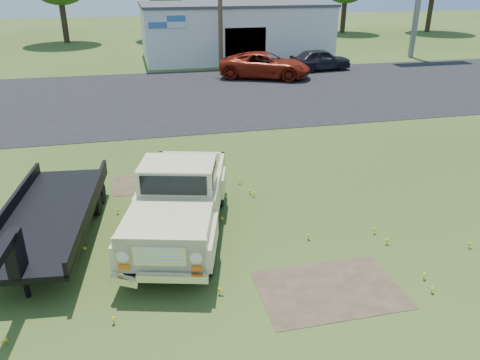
# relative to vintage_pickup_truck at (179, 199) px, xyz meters

# --- Properties ---
(ground) EXTENTS (140.00, 140.00, 0.00)m
(ground) POSITION_rel_vintage_pickup_truck_xyz_m (1.31, -0.03, -1.00)
(ground) COLOR #304B18
(ground) RESTS_ON ground
(asphalt_lot) EXTENTS (90.00, 14.00, 0.02)m
(asphalt_lot) POSITION_rel_vintage_pickup_truck_xyz_m (1.31, 14.97, -1.00)
(asphalt_lot) COLOR black
(asphalt_lot) RESTS_ON ground
(dirt_patch_a) EXTENTS (3.00, 2.00, 0.01)m
(dirt_patch_a) POSITION_rel_vintage_pickup_truck_xyz_m (2.81, -3.03, -1.00)
(dirt_patch_a) COLOR #453424
(dirt_patch_a) RESTS_ON ground
(dirt_patch_b) EXTENTS (2.20, 1.60, 0.01)m
(dirt_patch_b) POSITION_rel_vintage_pickup_truck_xyz_m (-0.69, 3.47, -1.00)
(dirt_patch_b) COLOR #453424
(dirt_patch_b) RESTS_ON ground
(commercial_building) EXTENTS (14.20, 8.20, 4.15)m
(commercial_building) POSITION_rel_vintage_pickup_truck_xyz_m (7.31, 26.96, 1.10)
(commercial_building) COLOR silver
(commercial_building) RESTS_ON ground
(utility_pole_mid) EXTENTS (1.60, 0.30, 9.00)m
(utility_pole_mid) POSITION_rel_vintage_pickup_truck_xyz_m (5.31, 21.97, 3.60)
(utility_pole_mid) COLOR #402F1D
(utility_pole_mid) RESTS_ON ground
(vintage_pickup_truck) EXTENTS (3.51, 5.89, 2.00)m
(vintage_pickup_truck) POSITION_rel_vintage_pickup_truck_xyz_m (0.00, 0.00, 0.00)
(vintage_pickup_truck) COLOR #D1BF8C
(vintage_pickup_truck) RESTS_ON ground
(flatbed_trailer) EXTENTS (2.65, 6.25, 1.66)m
(flatbed_trailer) POSITION_rel_vintage_pickup_truck_xyz_m (-3.16, 0.46, -0.17)
(flatbed_trailer) COLOR black
(flatbed_trailer) RESTS_ON ground
(red_pickup) EXTENTS (6.35, 4.75, 1.60)m
(red_pickup) POSITION_rel_vintage_pickup_truck_xyz_m (7.55, 18.64, -0.20)
(red_pickup) COLOR maroon
(red_pickup) RESTS_ON ground
(dark_sedan) EXTENTS (4.42, 2.15, 1.45)m
(dark_sedan) POSITION_rel_vintage_pickup_truck_xyz_m (12.01, 20.30, -0.28)
(dark_sedan) COLOR black
(dark_sedan) RESTS_ON ground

